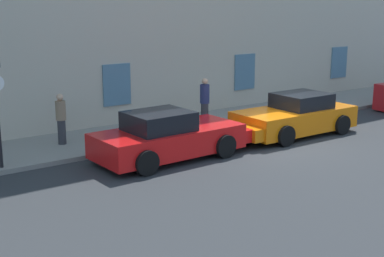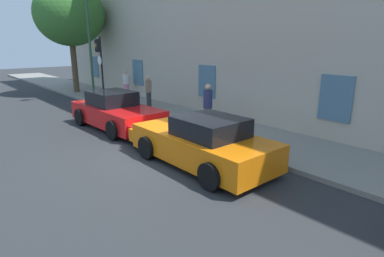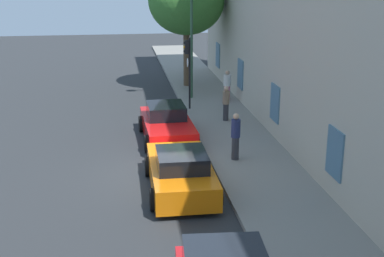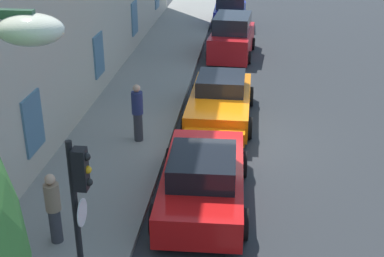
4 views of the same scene
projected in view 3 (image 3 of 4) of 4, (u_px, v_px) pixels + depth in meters
ground_plane at (161, 174)px, 18.50m from camera, size 80.00×80.00×0.00m
sidewalk at (257, 167)px, 18.95m from camera, size 60.00×3.12×0.14m
sportscar_red_lead at (168, 127)px, 21.77m from camera, size 4.91×2.22×1.45m
sportscar_yellow_flank at (180, 170)px, 17.15m from camera, size 4.81×2.19×1.42m
tree_near_kerb at (186, 0)px, 30.09m from camera, size 4.36×4.36×6.94m
traffic_light at (188, 61)px, 25.73m from camera, size 0.44×0.36×3.52m
street_lamp at (184, 21)px, 27.37m from camera, size 0.44×1.42×5.97m
pedestrian_admiring at (226, 103)px, 24.20m from camera, size 0.40×0.40×1.61m
pedestrian_strolling at (227, 85)px, 27.90m from camera, size 0.42×0.42×1.59m
pedestrian_bystander at (236, 136)px, 19.25m from camera, size 0.42×0.42×1.75m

